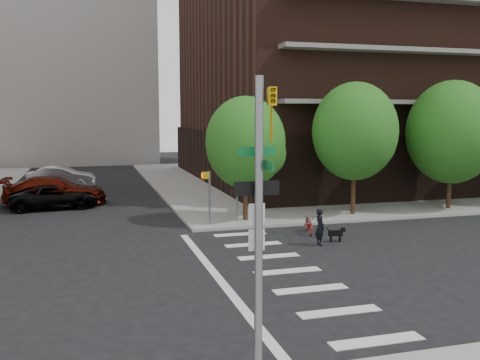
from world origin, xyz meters
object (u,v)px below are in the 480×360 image
object	(u,v)px
parked_car_black	(54,197)
traffic_signal	(260,259)
parked_car_silver	(61,177)
dog_walker	(320,227)
scooter	(309,224)
parked_car_maroon	(55,191)

from	to	relation	value
parked_car_black	traffic_signal	bearing A→B (deg)	-173.22
parked_car_silver	dog_walker	world-z (taller)	parked_car_silver
parked_car_black	parked_car_silver	distance (m)	9.22
traffic_signal	dog_walker	xyz separation A→B (m)	(6.11, 10.61, -1.92)
parked_car_black	scooter	world-z (taller)	parked_car_black
parked_car_black	dog_walker	distance (m)	16.53
traffic_signal	parked_car_silver	distance (m)	32.48
dog_walker	parked_car_maroon	bearing A→B (deg)	39.06
parked_car_black	parked_car_maroon	world-z (taller)	parked_car_maroon
parked_car_maroon	scooter	xyz separation A→B (m)	(11.61, -11.36, -0.41)
parked_car_silver	parked_car_black	bearing A→B (deg)	-175.54
parked_car_silver	parked_car_maroon	bearing A→B (deg)	-175.54
traffic_signal	scooter	bearing A→B (deg)	62.84
parked_car_silver	scooter	bearing A→B (deg)	-144.42
parked_car_maroon	scooter	bearing A→B (deg)	-130.01
traffic_signal	scooter	size ratio (longest dim) A/B	3.45
parked_car_black	parked_car_silver	size ratio (longest dim) A/B	1.01
traffic_signal	parked_car_maroon	distance (m)	24.76
dog_walker	traffic_signal	bearing A→B (deg)	149.74
traffic_signal	parked_car_silver	size ratio (longest dim) A/B	1.22
parked_car_black	parked_car_maroon	distance (m)	1.37
dog_walker	parked_car_silver	bearing A→B (deg)	27.14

